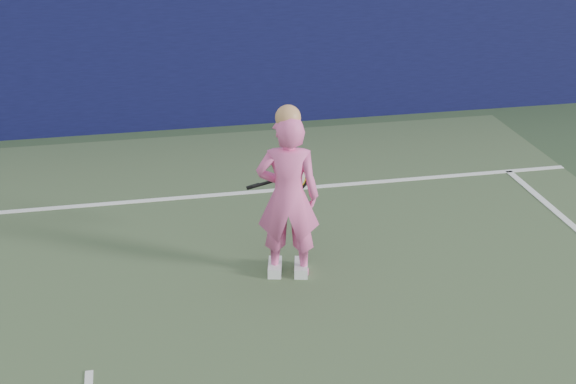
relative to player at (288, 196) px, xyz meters
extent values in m
cube|color=black|center=(-1.75, 4.33, 0.48)|extent=(24.00, 0.40, 2.50)
imported|color=pink|center=(0.00, 0.00, -0.01)|extent=(0.62, 0.48, 1.53)
sphere|color=tan|center=(0.00, 0.00, 0.73)|extent=(0.22, 0.22, 0.22)
cube|color=white|center=(0.12, -0.03, -0.72)|extent=(0.18, 0.30, 0.10)
cube|color=white|center=(-0.12, 0.03, -0.72)|extent=(0.18, 0.30, 0.10)
torus|color=black|center=(0.13, 0.43, -0.01)|extent=(0.32, 0.09, 0.32)
torus|color=yellow|center=(0.13, 0.43, -0.01)|extent=(0.27, 0.06, 0.26)
cylinder|color=beige|center=(0.13, 0.43, -0.01)|extent=(0.26, 0.05, 0.26)
cylinder|color=black|center=(-0.10, 0.48, -0.07)|extent=(0.29, 0.06, 0.11)
cylinder|color=black|center=(-0.23, 0.52, -0.11)|extent=(0.13, 0.05, 0.07)
cube|color=white|center=(-1.75, 1.83, -0.76)|extent=(11.00, 0.08, 0.01)
camera|label=1|loc=(-1.26, -6.29, 2.91)|focal=50.00mm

